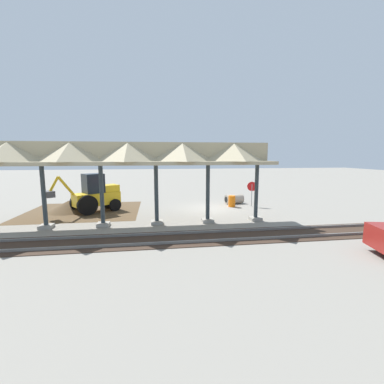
{
  "coord_description": "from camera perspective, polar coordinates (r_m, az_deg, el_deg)",
  "views": [
    {
      "loc": [
        4.34,
        19.27,
        4.13
      ],
      "look_at": [
        1.77,
        1.76,
        1.6
      ],
      "focal_mm": 24.0,
      "sensor_mm": 36.0,
      "label": 1
    }
  ],
  "objects": [
    {
      "name": "dirt_mound",
      "position": [
        21.38,
        -25.54,
        -3.81
      ],
      "size": [
        6.39,
        6.39,
        1.59
      ],
      "primitive_type": "cone",
      "color": "brown",
      "rests_on": "ground"
    },
    {
      "name": "rail_tracks",
      "position": [
        13.65,
        10.77,
        -9.49
      ],
      "size": [
        60.0,
        2.58,
        0.15
      ],
      "color": "slate",
      "rests_on": "ground"
    },
    {
      "name": "dirt_work_zone",
      "position": [
        20.84,
        -22.97,
        -3.93
      ],
      "size": [
        8.11,
        7.0,
        0.01
      ],
      "primitive_type": "cube",
      "color": "brown",
      "rests_on": "ground"
    },
    {
      "name": "stop_sign",
      "position": [
        21.37,
        13.17,
        0.69
      ],
      "size": [
        0.72,
        0.31,
        2.02
      ],
      "color": "gray",
      "rests_on": "ground"
    },
    {
      "name": "ground_plane",
      "position": [
        20.18,
        4.27,
        -3.7
      ],
      "size": [
        120.0,
        120.0,
        0.0
      ],
      "primitive_type": "plane",
      "color": "gray"
    },
    {
      "name": "platform_canopy",
      "position": [
        15.37,
        -14.01,
        8.0
      ],
      "size": [
        16.9,
        3.2,
        4.9
      ],
      "color": "#9E998E",
      "rests_on": "ground"
    },
    {
      "name": "concrete_pipe",
      "position": [
        22.44,
        9.32,
        -1.54
      ],
      "size": [
        1.66,
        1.08,
        0.8
      ],
      "color": "#9E9384",
      "rests_on": "ground"
    },
    {
      "name": "traffic_barrel",
      "position": [
        21.03,
        8.84,
        -2.04
      ],
      "size": [
        0.56,
        0.56,
        0.9
      ],
      "primitive_type": "cylinder",
      "color": "orange",
      "rests_on": "ground"
    },
    {
      "name": "backhoe",
      "position": [
        20.08,
        -20.82,
        -0.58
      ],
      "size": [
        4.79,
        3.82,
        2.82
      ],
      "color": "yellow",
      "rests_on": "ground"
    }
  ]
}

